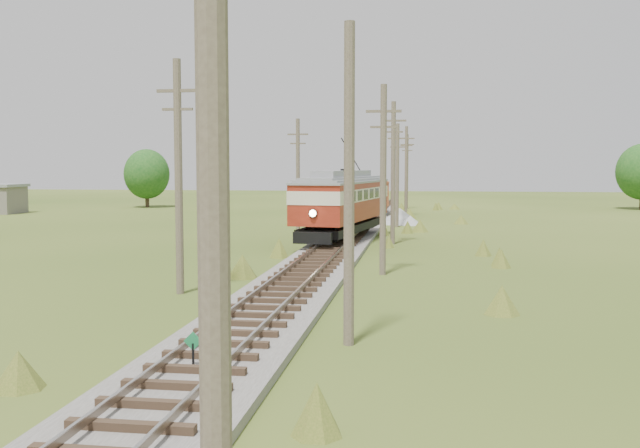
% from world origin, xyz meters
% --- Properties ---
extents(ground, '(260.00, 260.00, 0.00)m').
position_xyz_m(ground, '(0.00, 0.00, 0.00)').
color(ground, '#314815').
rests_on(ground, ground).
extents(railbed_main, '(3.60, 96.00, 0.57)m').
position_xyz_m(railbed_main, '(0.00, 34.00, 0.19)').
color(railbed_main, '#605B54').
rests_on(railbed_main, ground).
extents(switch_marker, '(0.45, 0.06, 1.08)m').
position_xyz_m(switch_marker, '(-0.20, 1.50, 0.63)').
color(switch_marker, black).
rests_on(switch_marker, ground).
extents(streetcar, '(5.08, 13.71, 6.20)m').
position_xyz_m(streetcar, '(-0.00, 31.45, 2.83)').
color(streetcar, black).
rests_on(streetcar, ground).
extents(gondola, '(3.88, 9.14, 2.95)m').
position_xyz_m(gondola, '(0.00, 57.11, 2.15)').
color(gondola, black).
rests_on(gondola, ground).
extents(gravel_pile, '(3.78, 4.01, 1.38)m').
position_xyz_m(gravel_pile, '(3.26, 47.01, 0.64)').
color(gravel_pile, gray).
rests_on(gravel_pile, ground).
extents(utility_pole_r_0, '(1.60, 0.30, 8.50)m').
position_xyz_m(utility_pole_r_0, '(3.20, -8.00, 4.37)').
color(utility_pole_r_0, brown).
rests_on(utility_pole_r_0, ground).
extents(utility_pole_r_1, '(0.30, 0.30, 8.80)m').
position_xyz_m(utility_pole_r_1, '(3.10, 5.00, 4.40)').
color(utility_pole_r_1, brown).
rests_on(utility_pole_r_1, ground).
extents(utility_pole_r_2, '(1.60, 0.30, 8.60)m').
position_xyz_m(utility_pole_r_2, '(3.30, 18.00, 4.42)').
color(utility_pole_r_2, brown).
rests_on(utility_pole_r_2, ground).
extents(utility_pole_r_3, '(1.60, 0.30, 9.00)m').
position_xyz_m(utility_pole_r_3, '(3.20, 31.00, 4.63)').
color(utility_pole_r_3, brown).
rests_on(utility_pole_r_3, ground).
extents(utility_pole_r_4, '(1.60, 0.30, 8.40)m').
position_xyz_m(utility_pole_r_4, '(3.00, 44.00, 4.32)').
color(utility_pole_r_4, brown).
rests_on(utility_pole_r_4, ground).
extents(utility_pole_r_5, '(1.60, 0.30, 8.90)m').
position_xyz_m(utility_pole_r_5, '(3.40, 57.00, 4.58)').
color(utility_pole_r_5, brown).
rests_on(utility_pole_r_5, ground).
extents(utility_pole_r_6, '(1.60, 0.30, 8.70)m').
position_xyz_m(utility_pole_r_6, '(3.20, 70.00, 4.47)').
color(utility_pole_r_6, brown).
rests_on(utility_pole_r_6, ground).
extents(utility_pole_l_a, '(1.60, 0.30, 9.00)m').
position_xyz_m(utility_pole_l_a, '(-4.20, 12.00, 4.63)').
color(utility_pole_l_a, brown).
rests_on(utility_pole_l_a, ground).
extents(utility_pole_l_b, '(1.60, 0.30, 8.60)m').
position_xyz_m(utility_pole_l_b, '(-4.50, 40.00, 4.42)').
color(utility_pole_l_b, brown).
rests_on(utility_pole_l_b, ground).
extents(tree_mid_a, '(5.46, 5.46, 7.03)m').
position_xyz_m(tree_mid_a, '(-28.00, 68.00, 4.02)').
color(tree_mid_a, '#38281C').
rests_on(tree_mid_a, ground).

